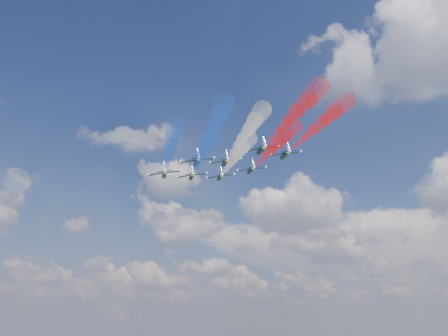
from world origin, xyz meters
The scene contains 16 objects.
jet_lead centered at (-30.70, 5.57, 133.89)m, with size 10.51×13.14×3.50m, color black, non-canonical shape.
trail_lead centered at (-9.02, -14.89, 131.29)m, with size 4.38×48.24×4.38m, color white, non-canonical shape.
jet_inner_left centered at (-30.77, -9.81, 130.69)m, with size 10.51×13.14×3.50m, color black, non-canonical shape.
trail_inner_left centered at (-9.09, -30.26, 128.09)m, with size 4.38×48.24×4.38m, color blue, non-canonical shape.
jet_inner_right centered at (-17.40, 6.04, 134.20)m, with size 10.51×13.14×3.50m, color black, non-canonical shape.
trail_inner_right centered at (4.28, -14.42, 131.61)m, with size 4.38×48.24×4.38m, color red, non-canonical shape.
jet_outer_left centered at (-29.72, -23.89, 128.04)m, with size 10.51×13.14×3.50m, color black, non-canonical shape.
trail_outer_left centered at (-8.04, -44.35, 125.45)m, with size 4.38×48.24×4.38m, color blue, non-canonical shape.
jet_center_third centered at (-15.34, -11.26, 132.32)m, with size 10.51×13.14×3.50m, color black, non-canonical shape.
trail_center_third centered at (6.34, -31.72, 129.72)m, with size 4.38×48.24×4.38m, color white, non-canonical shape.
jet_outer_right centered at (-1.77, 3.21, 135.92)m, with size 10.51×13.14×3.50m, color black, non-canonical shape.
trail_outer_right centered at (19.91, -17.25, 133.32)m, with size 4.38×48.24×4.38m, color red, non-canonical shape.
jet_rear_left centered at (-15.29, -24.93, 129.11)m, with size 10.51×13.14×3.50m, color black, non-canonical shape.
trail_rear_left centered at (6.39, -45.39, 126.51)m, with size 4.38×48.24×4.38m, color blue, non-canonical shape.
jet_rear_right centered at (-0.30, -12.90, 132.82)m, with size 10.51×13.14×3.50m, color black, non-canonical shape.
trail_rear_right centered at (21.38, -33.36, 130.22)m, with size 4.38×48.24×4.38m, color red, non-canonical shape.
Camera 1 is at (83.04, -138.06, 81.17)m, focal length 42.42 mm.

